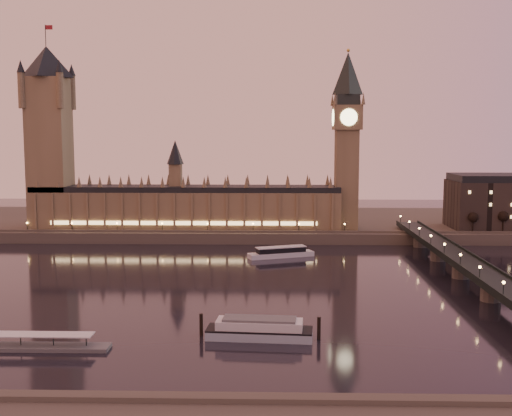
% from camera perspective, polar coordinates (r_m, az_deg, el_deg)
% --- Properties ---
extents(ground, '(700.00, 700.00, 0.00)m').
position_cam_1_polar(ground, '(261.11, -0.97, -7.06)').
color(ground, black).
rests_on(ground, ground).
extents(far_embankment, '(560.00, 130.00, 6.00)m').
position_cam_1_polar(far_embankment, '(423.00, 4.04, -1.37)').
color(far_embankment, '#423D35').
rests_on(far_embankment, ground).
extents(palace_of_westminster, '(180.00, 26.62, 52.00)m').
position_cam_1_polar(palace_of_westminster, '(380.03, -6.25, 0.54)').
color(palace_of_westminster, brown).
rests_on(palace_of_westminster, ground).
extents(victoria_tower, '(31.68, 31.68, 118.00)m').
position_cam_1_polar(victoria_tower, '(396.69, -17.93, 6.89)').
color(victoria_tower, brown).
rests_on(victoria_tower, ground).
extents(big_ben, '(17.68, 17.68, 104.00)m').
position_cam_1_polar(big_ben, '(376.94, 8.09, 6.89)').
color(big_ben, brown).
rests_on(big_ben, ground).
extents(westminster_bridge, '(13.20, 260.00, 15.30)m').
position_cam_1_polar(westminster_bridge, '(271.90, 18.80, -5.67)').
color(westminster_bridge, black).
rests_on(westminster_bridge, ground).
extents(bare_tree_0, '(5.15, 5.15, 10.48)m').
position_cam_1_polar(bare_tree_0, '(382.85, 18.70, -0.92)').
color(bare_tree_0, black).
rests_on(bare_tree_0, ground).
extents(bare_tree_1, '(5.15, 5.15, 10.48)m').
position_cam_1_polar(bare_tree_1, '(387.62, 20.85, -0.92)').
color(bare_tree_1, black).
rests_on(bare_tree_1, ground).
extents(cruise_boat_a, '(33.97, 18.43, 5.36)m').
position_cam_1_polar(cruise_boat_a, '(323.17, 2.23, -3.97)').
color(cruise_boat_a, silver).
rests_on(cruise_boat_a, ground).
extents(moored_barge, '(37.01, 11.43, 6.80)m').
position_cam_1_polar(moored_barge, '(197.51, 0.31, -10.72)').
color(moored_barge, '#97ADC0').
rests_on(moored_barge, ground).
extents(pontoon_pier, '(39.93, 6.66, 10.65)m').
position_cam_1_polar(pontoon_pier, '(198.86, -18.67, -11.48)').
color(pontoon_pier, '#595B5E').
rests_on(pontoon_pier, ground).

